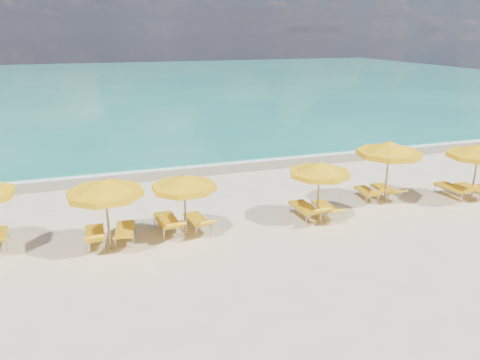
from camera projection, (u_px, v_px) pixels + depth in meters
name	position (u px, v px, depth m)	size (l,w,h in m)	color
ground_plane	(253.00, 224.00, 16.64)	(120.00, 120.00, 0.00)	beige
ocean	(125.00, 84.00, 59.94)	(120.00, 80.00, 0.30)	#16806B
wet_sand_band	(202.00, 169.00, 23.31)	(120.00, 2.60, 0.01)	tan
foam_line	(198.00, 164.00, 24.03)	(120.00, 1.20, 0.03)	white
whitecap_near	(75.00, 137.00, 30.15)	(14.00, 0.36, 0.05)	white
whitecap_far	(245.00, 109.00, 40.71)	(18.00, 0.30, 0.05)	white
umbrella_2	(105.00, 188.00, 14.10)	(2.92, 2.92, 2.39)	#9C7E4E
umbrella_3	(184.00, 183.00, 15.18)	(2.79, 2.79, 2.17)	#9C7E4E
umbrella_4	(320.00, 169.00, 16.50)	(2.26, 2.26, 2.23)	#9C7E4E
umbrella_5	(389.00, 149.00, 18.13)	(3.04, 3.04, 2.56)	#9C7E4E
umbrella_6	(479.00, 152.00, 18.28)	(2.82, 2.82, 2.42)	#9C7E4E
lounger_2_left	(95.00, 239.00, 14.97)	(0.65, 1.84, 0.81)	#A5A8AD
lounger_2_right	(125.00, 235.00, 15.25)	(0.86, 1.97, 0.69)	#A5A8AD
lounger_3_left	(168.00, 226.00, 15.91)	(0.81, 2.08, 0.83)	#A5A8AD
lounger_3_right	(198.00, 224.00, 16.13)	(0.79, 1.83, 0.74)	#A5A8AD
lounger_4_left	(306.00, 212.00, 17.08)	(0.74, 1.99, 0.83)	#A5A8AD
lounger_4_right	(326.00, 211.00, 17.32)	(0.62, 1.75, 0.66)	#A5A8AD
lounger_5_left	(366.00, 195.00, 19.01)	(0.75, 1.69, 0.74)	#A5A8AD
lounger_5_right	(385.00, 192.00, 19.26)	(0.62, 1.80, 0.67)	#A5A8AD
lounger_6_left	(454.00, 192.00, 19.22)	(0.91, 2.00, 0.93)	#A5A8AD
lounger_6_right	(472.00, 191.00, 19.36)	(0.67, 1.73, 0.84)	#A5A8AD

